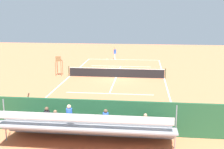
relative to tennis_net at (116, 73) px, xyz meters
The scene contains 13 objects.
ground_plane 0.50m from the tennis_net, ahead, with size 60.00×60.00×0.00m, color #CC7047.
court_line_markings 0.50m from the tennis_net, 90.00° to the right, with size 10.10×22.20×0.01m.
tennis_net is the anchor object (origin of this frame).
backdrop_wall 14.01m from the tennis_net, 90.00° to the left, with size 18.00×0.16×2.00m, color #235633.
bleacher_stand 15.34m from the tennis_net, 89.94° to the left, with size 9.06×2.40×2.48m.
umpire_chair 6.25m from the tennis_net, ahead, with size 0.67×0.67×2.14m.
courtside_bench 13.66m from the tennis_net, 103.66° to the left, with size 1.80×0.40×0.93m.
equipment_bag 13.46m from the tennis_net, 95.27° to the left, with size 0.90×0.36×0.36m, color black.
tennis_player 11.00m from the tennis_net, 83.47° to the right, with size 0.39×0.54×1.93m.
tennis_racket 11.38m from the tennis_net, 78.28° to the right, with size 0.57×0.32×0.03m.
tennis_ball_near 10.22m from the tennis_net, 92.64° to the right, with size 0.07×0.07×0.07m, color #CCDB33.
tennis_ball_far 9.71m from the tennis_net, 71.77° to the right, with size 0.07×0.07×0.07m, color #CCDB33.
line_judge 13.74m from the tennis_net, 71.73° to the left, with size 0.39×0.54×1.93m.
Camera 1 is at (-2.80, 29.12, 6.94)m, focal length 45.75 mm.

